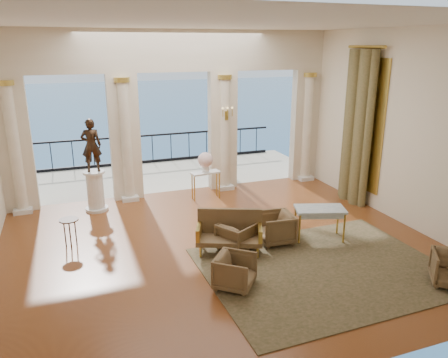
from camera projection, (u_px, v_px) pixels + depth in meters
name	position (u px, v px, depth m)	size (l,w,h in m)	color
floor	(223.00, 247.00, 9.24)	(9.00, 9.00, 0.00)	#47210B
room_walls	(245.00, 121.00, 7.38)	(9.00, 9.00, 9.00)	white
arcade	(175.00, 103.00, 11.90)	(9.00, 0.56, 4.50)	beige
terrace	(163.00, 175.00, 14.45)	(10.00, 3.60, 0.10)	beige
balustrade	(153.00, 151.00, 15.75)	(9.00, 0.06, 1.03)	black
palm_tree	(211.00, 45.00, 14.60)	(2.00, 2.00, 4.50)	#4C3823
sea	(85.00, 115.00, 64.80)	(160.00, 160.00, 0.00)	#265684
curtain	(357.00, 128.00, 11.40)	(0.33, 1.40, 4.09)	brown
window_frame	(363.00, 124.00, 11.43)	(0.04, 1.60, 3.40)	gold
wall_sconce	(227.00, 115.00, 12.18)	(0.30, 0.11, 0.33)	gold
rug	(324.00, 269.00, 8.34)	(4.48, 3.48, 0.02)	#34381D
armchair_a	(235.00, 270.00, 7.64)	(0.65, 0.61, 0.67)	#3F2E18
armchair_c	(276.00, 226.00, 9.38)	(0.71, 0.67, 0.73)	#3F2E18
armchair_d	(236.00, 235.00, 9.04)	(0.65, 0.61, 0.67)	#3F2E18
settee	(229.00, 232.00, 8.94)	(1.45, 1.03, 0.88)	#3F2E18
game_table	(320.00, 211.00, 9.45)	(1.18, 0.88, 0.73)	#9AAEBD
pedestal	(96.00, 192.00, 11.16)	(0.57, 0.57, 1.05)	silver
statue	(91.00, 145.00, 10.80)	(0.49, 0.32, 1.33)	black
console_table	(206.00, 176.00, 11.99)	(0.84, 0.42, 0.77)	silver
urn	(205.00, 161.00, 11.85)	(0.41, 0.41, 0.55)	white
side_table	(69.00, 223.00, 9.09)	(0.39, 0.39, 0.64)	black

